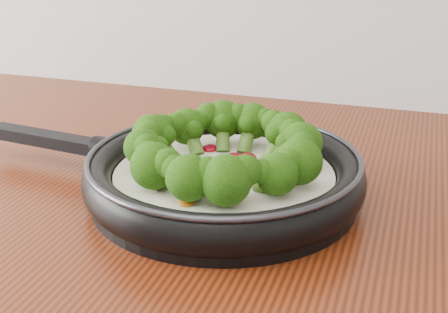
% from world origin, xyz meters
% --- Properties ---
extents(skillet, '(0.50, 0.34, 0.09)m').
position_xyz_m(skillet, '(-0.02, 1.09, 0.93)').
color(skillet, black).
rests_on(skillet, counter).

